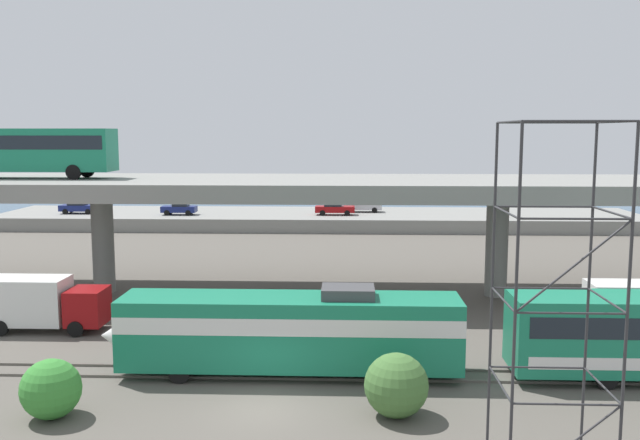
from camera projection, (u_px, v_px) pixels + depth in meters
name	position (u px, v px, depth m)	size (l,w,h in m)	color
ground_plane	(263.00, 409.00, 27.94)	(260.00, 260.00, 0.00)	#565149
rail_strip_near	(271.00, 378.00, 31.18)	(110.00, 0.12, 0.12)	#59544C
rail_strip_far	(275.00, 368.00, 32.61)	(110.00, 0.12, 0.12)	#59544C
train_locomotive	(273.00, 328.00, 31.62)	(16.64, 3.04, 4.18)	#197A56
highway_overpass	(297.00, 190.00, 46.83)	(96.00, 11.79, 7.99)	gray
transit_bus_on_overpass	(26.00, 148.00, 47.09)	(12.00, 2.68, 3.40)	#197A56
service_truck_east	(42.00, 302.00, 38.69)	(6.80, 2.46, 3.04)	maroon
scaffolding_tower	(556.00, 288.00, 22.22)	(3.44, 3.44, 11.55)	#2D2D30
pier_parking_lot	(319.00, 219.00, 82.35)	(75.66, 13.53, 1.54)	gray
parked_car_0	(79.00, 207.00, 81.51)	(4.38, 2.00, 1.50)	navy
parked_car_1	(362.00, 206.00, 83.05)	(4.52, 2.00, 1.50)	#B7B7BC
parked_car_2	(179.00, 208.00, 80.17)	(4.00, 1.83, 1.50)	navy
parked_car_3	(335.00, 208.00, 80.06)	(4.59, 1.86, 1.50)	maroon
harbor_water	(325.00, 205.00, 105.24)	(140.00, 36.00, 0.01)	#385B7A
shrub_left	(51.00, 389.00, 26.89)	(2.36, 2.36, 2.36)	#368632
shrub_right	(396.00, 385.00, 27.02)	(2.55, 2.55, 2.55)	#436F34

